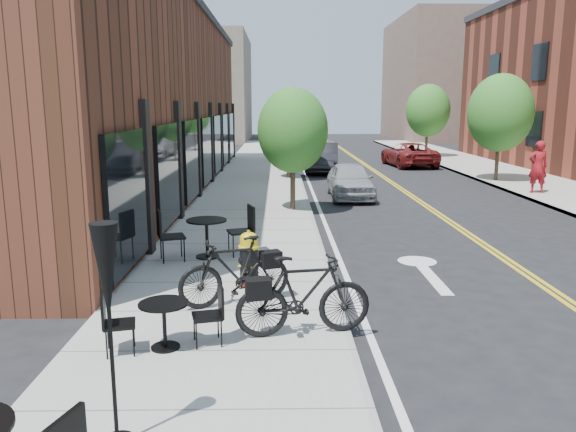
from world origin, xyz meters
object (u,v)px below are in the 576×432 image
object	(u,v)px
bicycle_right	(304,295)
patio_umbrella	(107,289)
parked_car_b	(322,158)
bistro_set_c	(207,233)
fire_hydrant	(249,259)
parked_car_a	(350,180)
parked_car_far	(409,154)
bistro_set_b	(164,318)
pedestrian	(538,167)
parked_car_c	(315,145)
bicycle_left	(235,271)

from	to	relation	value
bicycle_right	patio_umbrella	world-z (taller)	patio_umbrella
parked_car_b	bistro_set_c	bearing A→B (deg)	-96.75
fire_hydrant	parked_car_a	distance (m)	11.06
parked_car_b	parked_car_far	distance (m)	5.79
fire_hydrant	bistro_set_b	bearing A→B (deg)	-131.38
patio_umbrella	parked_car_far	size ratio (longest dim) A/B	0.46
bistro_set_b	bistro_set_c	bearing A→B (deg)	76.50
parked_car_far	bicycle_right	bearing A→B (deg)	68.15
bicycle_right	bistro_set_b	distance (m)	1.96
bicycle_right	parked_car_b	world-z (taller)	parked_car_b
bistro_set_c	parked_car_a	xyz separation A→B (m)	(4.20, 8.70, -0.01)
pedestrian	parked_car_c	bearing A→B (deg)	-63.18
bicycle_right	parked_car_b	bearing A→B (deg)	-14.93
bistro_set_b	bistro_set_c	xyz separation A→B (m)	(-0.00, 4.66, 0.12)
parked_car_a	pedestrian	world-z (taller)	pedestrian
pedestrian	parked_car_far	bearing A→B (deg)	-73.33
bistro_set_c	bicycle_left	bearing A→B (deg)	-92.31
parked_car_c	parked_car_far	world-z (taller)	parked_car_c
parked_car_c	parked_car_b	bearing A→B (deg)	-97.62
parked_car_a	pedestrian	xyz separation A→B (m)	(7.13, 0.35, 0.44)
bicycle_right	patio_umbrella	distance (m)	3.42
fire_hydrant	bistro_set_c	xyz separation A→B (m)	(-1.01, 1.88, 0.07)
parked_car_c	pedestrian	xyz separation A→B (m)	(7.29, -17.22, 0.35)
parked_car_b	parked_car_c	xyz separation A→B (m)	(0.22, 9.30, 0.01)
bistro_set_b	parked_car_c	xyz separation A→B (m)	(4.03, 30.94, 0.21)
fire_hydrant	parked_car_b	bearing A→B (deg)	59.98
parked_car_b	parked_car_c	world-z (taller)	parked_car_c
parked_car_b	parked_car_far	world-z (taller)	parked_car_b
fire_hydrant	parked_car_b	world-z (taller)	parked_car_b
bicycle_right	patio_umbrella	size ratio (longest dim) A/B	0.89
fire_hydrant	bicycle_left	bearing A→B (deg)	-120.82
bistro_set_b	parked_car_a	size ratio (longest dim) A/B	0.42
fire_hydrant	parked_car_a	xyz separation A→B (m)	(3.20, 10.59, 0.05)
fire_hydrant	bistro_set_c	world-z (taller)	bistro_set_c
bicycle_right	parked_car_far	world-z (taller)	parked_car_far
patio_umbrella	parked_car_b	bearing A→B (deg)	80.84
bicycle_right	bistro_set_b	bearing A→B (deg)	92.96
bistro_set_c	fire_hydrant	bearing A→B (deg)	-79.86
parked_car_a	parked_car_c	size ratio (longest dim) A/B	0.74
fire_hydrant	parked_car_c	xyz separation A→B (m)	(3.03, 28.16, 0.15)
fire_hydrant	parked_car_far	xyz separation A→B (m)	(7.90, 21.61, 0.06)
bicycle_left	bicycle_right	world-z (taller)	bicycle_right
parked_car_a	parked_car_c	xyz separation A→B (m)	(-0.17, 17.57, 0.10)
fire_hydrant	parked_car_a	size ratio (longest dim) A/B	0.26
patio_umbrella	parked_car_a	distance (m)	16.18
parked_car_a	pedestrian	size ratio (longest dim) A/B	1.96
bistro_set_c	parked_car_c	world-z (taller)	parked_car_c
parked_car_b	bistro_set_b	bearing A→B (deg)	-94.07
parked_car_a	pedestrian	bearing A→B (deg)	3.34
bistro_set_b	parked_car_c	size ratio (longest dim) A/B	0.31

